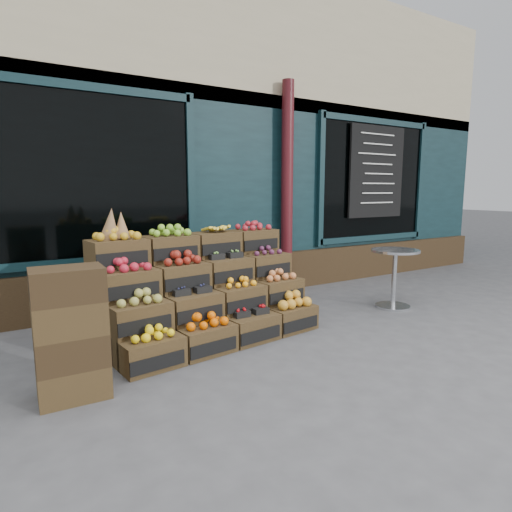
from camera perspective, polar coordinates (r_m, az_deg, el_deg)
ground at (r=4.59m, az=6.88°, el=-11.50°), size 60.00×60.00×0.00m
shop_facade at (r=8.92m, az=-14.40°, el=13.76°), size 12.00×6.24×4.80m
crate_display at (r=4.74m, az=-6.96°, el=-5.29°), size 2.37×1.35×1.42m
spare_crates at (r=3.58m, az=-23.46°, el=-9.50°), size 0.52×0.37×1.02m
bistro_table at (r=6.06m, az=17.96°, el=-1.99°), size 0.63×0.63×0.80m
shopkeeper at (r=6.39m, az=-19.01°, el=2.72°), size 0.81×0.66×1.93m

